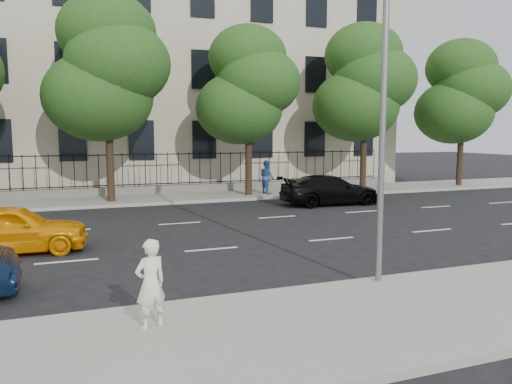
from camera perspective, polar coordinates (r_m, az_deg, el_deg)
ground at (r=12.53m, az=-2.01°, el=-9.05°), size 120.00×120.00×0.00m
near_sidewalk at (r=9.00m, az=6.43°, el=-15.07°), size 60.00×4.00×0.15m
far_sidewalk at (r=25.93m, az=-11.92°, el=-0.74°), size 60.00×4.00×0.15m
lane_markings at (r=16.97m, az=-7.14°, el=-4.85°), size 49.60×4.62×0.01m
masonry_building at (r=35.04m, az=-14.60°, el=15.80°), size 34.60×12.11×18.50m
iron_fence at (r=27.54m, az=-12.48°, el=0.88°), size 30.00×0.50×2.20m
street_light at (r=11.67m, az=12.97°, el=15.14°), size 0.25×3.32×8.05m
tree_c at (r=25.04m, az=-16.62°, el=13.40°), size 5.89×5.50×9.80m
tree_d at (r=26.44m, az=-0.92°, el=12.06°), size 5.34×4.94×8.84m
tree_e at (r=29.56m, az=12.26°, el=12.05°), size 5.71×5.31×9.46m
tree_f at (r=33.81m, az=22.44°, el=10.48°), size 5.52×5.12×9.01m
yellow_taxi at (r=15.77m, az=-26.25°, el=-3.80°), size 4.25×1.91×1.42m
black_sedan at (r=23.99m, az=8.47°, el=0.24°), size 4.93×2.16×1.41m
woman_near at (r=8.65m, az=-11.96°, el=-10.21°), size 0.65×0.54×1.53m
pedestrian_far at (r=26.84m, az=1.24°, el=1.74°), size 0.84×0.99×1.79m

